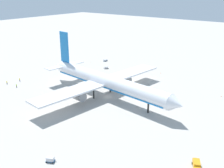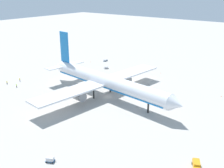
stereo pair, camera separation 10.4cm
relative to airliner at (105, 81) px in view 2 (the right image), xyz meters
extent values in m
plane|color=#ADA8A0|center=(1.38, -0.12, -7.01)|extent=(600.00, 600.00, 0.00)
cylinder|color=white|center=(1.38, -0.12, 0.18)|extent=(63.12, 13.45, 6.07)
cone|color=white|center=(34.99, -4.11, 0.18)|extent=(5.52, 6.48, 5.95)
cone|color=white|center=(-32.83, 3.95, 0.18)|extent=(6.71, 6.44, 5.76)
cube|color=#1972BF|center=(-27.83, 3.36, 10.58)|extent=(6.02, 1.21, 14.73)
cube|color=white|center=(-27.66, 8.99, 1.39)|extent=(5.48, 9.85, 0.36)
cube|color=white|center=(-28.99, -2.15, 1.39)|extent=(5.48, 9.85, 0.36)
cube|color=white|center=(0.44, 18.58, -0.73)|extent=(12.58, 31.68, 0.70)
cylinder|color=slate|center=(0.89, 13.87, -2.80)|extent=(5.89, 4.07, 3.44)
cube|color=white|center=(-3.91, -18.07, -0.73)|extent=(12.58, 31.68, 0.70)
cylinder|color=slate|center=(-2.38, -13.59, -2.97)|extent=(5.86, 4.39, 3.77)
cylinder|color=black|center=(23.22, -2.71, -4.93)|extent=(0.70, 0.70, 4.16)
cylinder|color=black|center=(-1.14, 5.25, -4.93)|extent=(0.70, 0.70, 4.16)
cylinder|color=black|center=(-2.33, -4.74, -4.93)|extent=(0.70, 0.70, 4.16)
cube|color=#1972BF|center=(1.38, -0.12, -1.49)|extent=(60.58, 12.85, 0.50)
cube|color=orange|center=(50.24, -23.69, -6.14)|extent=(3.75, 5.03, 1.10)
cube|color=orange|center=(50.13, -23.48, -5.32)|extent=(2.83, 3.43, 0.55)
cylinder|color=black|center=(50.38, -21.89, -6.69)|extent=(0.48, 0.67, 0.64)
cylinder|color=black|center=(48.72, -22.72, -6.69)|extent=(0.48, 0.67, 0.64)
cube|color=#26598C|center=(-37.14, 46.20, -6.74)|extent=(1.51, 2.96, 0.15)
cylinder|color=#333338|center=(-37.20, 44.45, -6.74)|extent=(0.10, 0.60, 0.08)
cube|color=silver|center=(-37.14, 46.20, -6.23)|extent=(1.35, 2.49, 0.86)
cylinder|color=black|center=(-36.48, 45.07, -6.81)|extent=(0.14, 0.40, 0.40)
cylinder|color=black|center=(-37.88, 45.12, -6.81)|extent=(0.14, 0.40, 0.40)
cylinder|color=black|center=(-36.39, 47.28, -6.81)|extent=(0.14, 0.40, 0.40)
cylinder|color=black|center=(-37.79, 47.34, -6.81)|extent=(0.14, 0.40, 0.40)
cube|color=gray|center=(-26.03, 33.20, -6.74)|extent=(2.68, 2.80, 0.15)
cylinder|color=#333338|center=(-27.04, 32.02, -6.74)|extent=(0.45, 0.51, 0.08)
cube|color=silver|center=(-26.03, 33.20, -6.15)|extent=(2.32, 2.41, 1.01)
cylinder|color=black|center=(-26.12, 32.02, -6.81)|extent=(0.35, 0.38, 0.40)
cylinder|color=black|center=(-27.18, 32.93, -6.81)|extent=(0.35, 0.38, 0.40)
cylinder|color=black|center=(-24.89, 33.46, -6.81)|extent=(0.35, 0.38, 0.40)
cylinder|color=black|center=(-25.95, 34.37, -6.81)|extent=(0.35, 0.38, 0.40)
cube|color=#26598C|center=(17.63, -45.34, -6.74)|extent=(2.79, 2.39, 0.15)
cylinder|color=#333338|center=(18.95, -44.61, -6.74)|extent=(0.56, 0.36, 0.08)
cube|color=silver|center=(17.63, -45.34, -6.11)|extent=(2.39, 2.08, 1.10)
cylinder|color=black|center=(18.10, -44.29, -6.81)|extent=(0.41, 0.30, 0.40)
cylinder|color=black|center=(18.77, -45.51, -6.81)|extent=(0.41, 0.30, 0.40)
cylinder|color=black|center=(16.49, -45.17, -6.81)|extent=(0.41, 0.30, 0.40)
cylinder|color=black|center=(17.16, -46.40, -6.81)|extent=(0.41, 0.30, 0.40)
cylinder|color=black|center=(-47.91, -17.30, -6.60)|extent=(0.42, 0.42, 0.83)
cylinder|color=yellow|center=(-47.91, -17.30, -5.87)|extent=(0.53, 0.53, 0.62)
sphere|color=#8C6647|center=(-47.91, -17.30, -5.45)|extent=(0.22, 0.22, 0.22)
cylinder|color=navy|center=(-46.58, -10.98, -6.57)|extent=(0.45, 0.45, 0.87)
cylinder|color=yellow|center=(-46.58, -10.98, -5.81)|extent=(0.56, 0.56, 0.66)
sphere|color=beige|center=(-46.58, -10.98, -5.36)|extent=(0.24, 0.24, 0.24)
cylinder|color=#3F3F47|center=(-40.19, -17.11, -6.59)|extent=(0.44, 0.44, 0.84)
cylinder|color=#B2F219|center=(-40.19, -17.11, -5.86)|extent=(0.55, 0.55, 0.63)
sphere|color=beige|center=(-40.19, -17.11, -5.44)|extent=(0.23, 0.23, 0.23)
cone|color=orange|center=(-42.97, 38.07, -6.74)|extent=(0.36, 0.36, 0.55)
cone|color=orange|center=(40.40, 30.35, -6.74)|extent=(0.36, 0.36, 0.55)
cone|color=orange|center=(3.50, 44.68, -6.74)|extent=(0.36, 0.36, 0.55)
camera|label=1|loc=(68.67, -83.91, 37.85)|focal=43.08mm
camera|label=2|loc=(68.75, -83.85, 37.85)|focal=43.08mm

